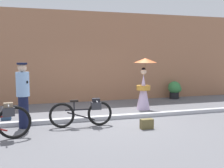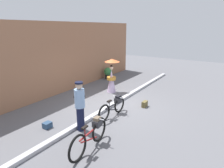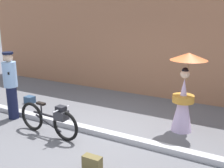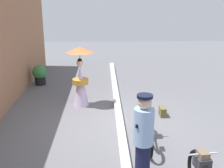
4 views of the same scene
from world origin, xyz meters
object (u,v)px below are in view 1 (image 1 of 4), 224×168
(person_officer, at_px, (23,93))
(backpack_on_pavement, at_px, (6,116))
(bicycle_far_side, at_px, (84,112))
(potted_plant_by_door, at_px, (175,89))
(backpack_spare, at_px, (147,124))
(person_with_parasol, at_px, (144,84))

(person_officer, height_order, backpack_on_pavement, person_officer)
(bicycle_far_side, height_order, potted_plant_by_door, potted_plant_by_door)
(potted_plant_by_door, xyz_separation_m, backpack_spare, (-3.17, -4.12, -0.29))
(bicycle_far_side, xyz_separation_m, person_with_parasol, (2.47, 1.69, 0.53))
(potted_plant_by_door, height_order, backpack_spare, potted_plant_by_door)
(potted_plant_by_door, bearing_deg, bicycle_far_side, -143.89)
(person_officer, relative_size, person_with_parasol, 0.95)
(potted_plant_by_door, bearing_deg, backpack_spare, -127.61)
(bicycle_far_side, height_order, person_officer, person_officer)
(person_officer, distance_m, person_with_parasol, 4.24)
(bicycle_far_side, bearing_deg, person_with_parasol, 34.49)
(person_with_parasol, distance_m, backpack_spare, 2.68)
(person_officer, distance_m, potted_plant_by_door, 7.00)
(bicycle_far_side, xyz_separation_m, backpack_spare, (1.53, -0.69, -0.26))
(person_officer, xyz_separation_m, potted_plant_by_door, (6.26, 3.10, -0.50))
(potted_plant_by_door, bearing_deg, person_officer, -153.61)
(backpack_on_pavement, height_order, backpack_spare, backpack_spare)
(person_officer, bearing_deg, bicycle_far_side, -11.94)
(person_with_parasol, height_order, backpack_spare, person_with_parasol)
(bicycle_far_side, bearing_deg, person_officer, 168.06)
(bicycle_far_side, bearing_deg, backpack_spare, -24.16)
(person_with_parasol, xyz_separation_m, backpack_spare, (-0.93, -2.38, -0.79))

